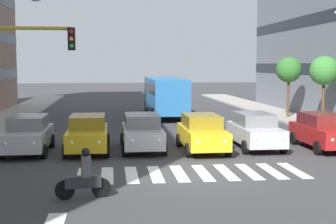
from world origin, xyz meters
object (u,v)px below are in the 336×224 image
Objects in this scene: car_5 at (28,134)px; street_tree_3 at (289,70)px; bus_behind_traffic at (165,93)px; car_1 at (255,130)px; motorcycle_with_rider at (84,178)px; car_2 at (202,132)px; car_4 at (88,133)px; street_tree_2 at (324,71)px; street_lamp_right at (2,50)px; car_3 at (142,132)px; car_0 at (323,131)px.

street_tree_3 is at bearing -144.49° from car_5.
car_5 is at bearing 62.03° from bus_behind_traffic.
street_tree_3 reaches higher than car_1.
motorcycle_with_rider is 24.87m from street_tree_3.
car_4 is (5.36, -0.39, 0.00)m from car_2.
car_4 is 19.13m from street_tree_3.
street_tree_3 reaches higher than bus_behind_traffic.
car_1 and car_4 have the same top height.
car_1 and car_5 have the same top height.
street_tree_2 reaches higher than car_5.
bus_behind_traffic is 12.59m from street_tree_2.
car_2 is 15.82m from street_tree_3.
car_3 is at bearing 142.01° from street_lamp_right.
car_2 is 9.12m from motorcycle_with_rider.
bus_behind_traffic is at bearing -69.45° from car_0.
motorcycle_with_rider is (-0.25, 7.94, -0.24)m from car_4.
car_5 is 17.28m from bus_behind_traffic.
street_lamp_right reaches higher than street_tree_3.
car_5 is (10.80, 0.00, 0.00)m from car_1.
street_tree_3 is at bearing -162.49° from street_lamp_right.
car_5 is at bearing 0.00° from car_1.
car_2 is 12.94m from street_lamp_right.
car_3 is at bearing 79.50° from bus_behind_traffic.
street_tree_2 is (-3.54, -7.71, 2.78)m from car_0.
motorcycle_with_rider is (-2.98, 8.01, -0.24)m from car_5.
motorcycle_with_rider is 0.38× the size of street_tree_3.
bus_behind_traffic is at bearing -90.00° from car_2.
street_tree_2 is at bearing -154.11° from car_4.
street_tree_3 reaches higher than car_2.
car_0 and car_2 have the same top height.
bus_behind_traffic reaches higher than car_2.
street_tree_2 is (-19.89, -1.05, -1.23)m from street_lamp_right.
car_2 is at bearing 175.83° from car_4.
street_lamp_right is at bearing -24.83° from car_1.
bus_behind_traffic is 1.33× the size of street_lamp_right.
bus_behind_traffic is (0.00, -15.69, 0.97)m from car_2.
street_tree_3 is at bearing -103.64° from car_0.
car_0 is 18.11m from street_lamp_right.
street_tree_3 is (-11.84, -12.10, 2.79)m from car_3.
car_2 and car_4 have the same top height.
street_lamp_right is 1.76× the size of street_tree_2.
street_tree_2 is at bearing -150.26° from car_3.
street_lamp_right is (13.14, -6.08, 4.01)m from car_1.
car_3 is at bearing -178.67° from car_5.
car_1 is 1.00× the size of car_4.
street_tree_2 is at bearing -157.90° from car_5.
car_1 is at bearing -134.33° from motorcycle_with_rider.
car_1 and car_2 have the same top height.
car_1 is 10.80m from car_5.
car_1 is at bearing 100.09° from bus_behind_traffic.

